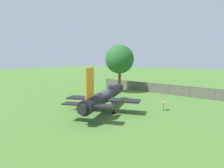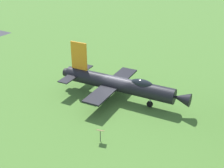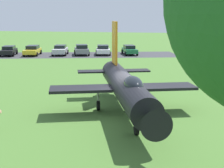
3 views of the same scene
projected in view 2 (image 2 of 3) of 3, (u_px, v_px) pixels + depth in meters
ground_plane at (117, 99)px, 28.75m from camera, size 200.00×200.00×0.00m
display_jet at (121, 84)px, 27.85m from camera, size 8.61×12.92×5.26m
info_plaque at (100, 132)px, 22.28m from camera, size 0.65×0.72×1.14m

